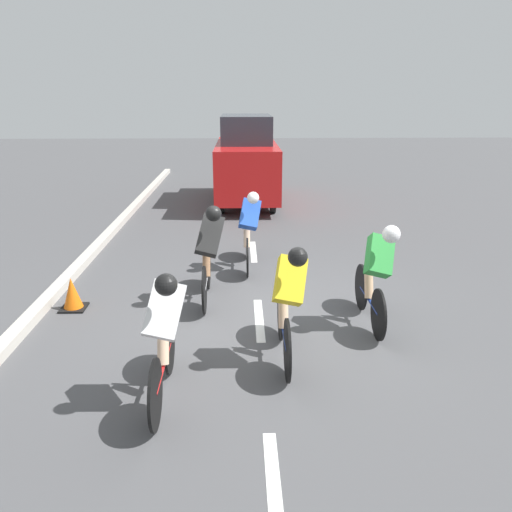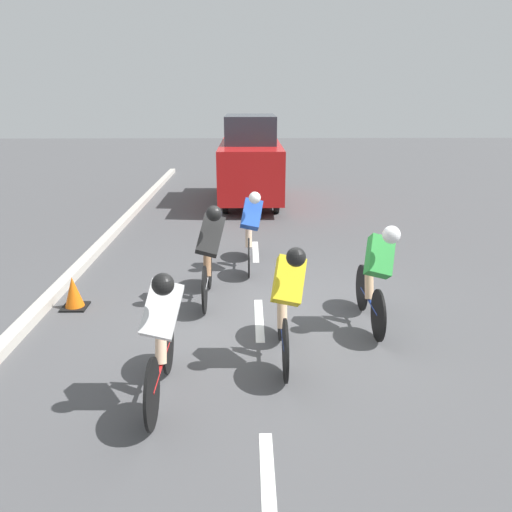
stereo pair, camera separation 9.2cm
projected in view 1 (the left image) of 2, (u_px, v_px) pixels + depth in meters
The scene contains 12 objects.
ground_plane at pixel (259, 315), 7.21m from camera, with size 60.00×60.00×0.00m, color #4C4C4F.
lane_stripe_near at pixel (274, 489), 4.04m from camera, with size 0.12×1.40×0.01m, color white.
lane_stripe_mid at pixel (259, 319), 7.08m from camera, with size 0.12×1.40×0.01m, color white.
lane_stripe_far at pixel (253, 251), 10.12m from camera, with size 0.12×1.40×0.01m, color white.
curb at pixel (31, 318), 6.96m from camera, with size 0.20×28.01×0.14m, color #B7B2A8.
cyclist_green at pixel (376, 272), 6.67m from camera, with size 0.44×1.65×1.49m.
cyclist_blue at pixel (249, 228), 8.95m from camera, with size 0.42×1.74×1.46m.
cyclist_black at pixel (209, 251), 7.45m from camera, with size 0.46×1.69×1.56m.
cyclist_white at pixel (164, 333), 4.99m from camera, with size 0.45×1.71×1.50m.
cyclist_yellow at pixel (288, 300), 5.77m from camera, with size 0.43×1.70×1.49m.
support_car at pixel (246, 161), 14.35m from camera, with size 1.70×4.40×2.47m.
traffic_cone at pixel (72, 294), 7.36m from camera, with size 0.36×0.36×0.49m.
Camera 1 is at (0.25, 6.58, 3.06)m, focal length 35.00 mm.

